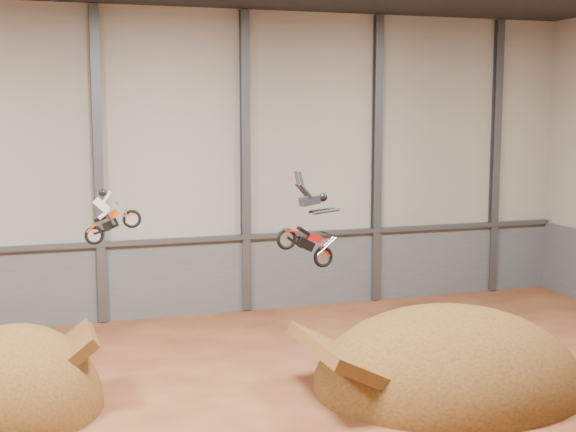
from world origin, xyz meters
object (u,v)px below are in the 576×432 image
(takeoff_ramp, at_px, (17,409))
(fmx_rider_b, at_px, (301,220))
(fmx_rider_a, at_px, (116,209))
(landing_ramp, at_px, (448,386))

(takeoff_ramp, distance_m, fmx_rider_b, 11.00)
(takeoff_ramp, distance_m, fmx_rider_a, 7.13)
(takeoff_ramp, height_order, landing_ramp, landing_ramp)
(fmx_rider_a, relative_size, fmx_rider_b, 0.64)
(fmx_rider_a, bearing_deg, landing_ramp, -14.46)
(takeoff_ramp, xyz_separation_m, landing_ramp, (14.16, -2.33, 0.00))
(landing_ramp, height_order, fmx_rider_b, fmx_rider_b)
(fmx_rider_b, bearing_deg, fmx_rider_a, 157.21)
(landing_ramp, relative_size, fmx_rider_a, 4.87)
(fmx_rider_b, bearing_deg, takeoff_ramp, 168.65)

